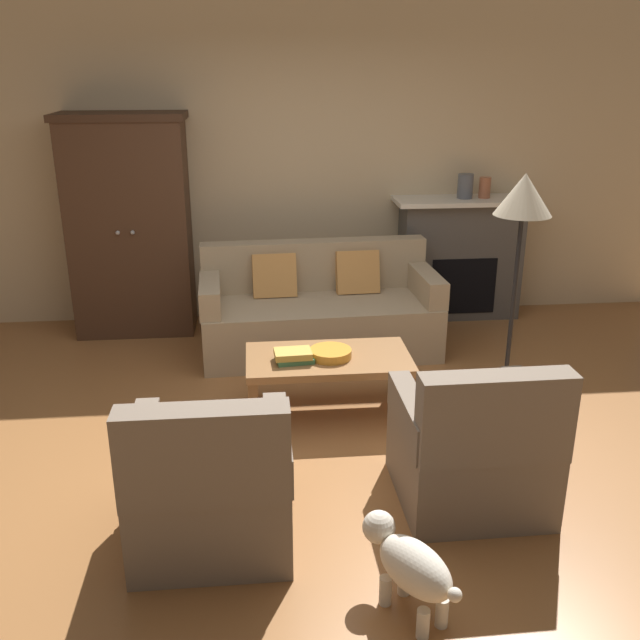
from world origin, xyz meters
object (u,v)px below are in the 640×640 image
couch (319,313)px  dog (410,564)px  armoire (130,226)px  coffee_table (328,363)px  fireplace (460,257)px  mantel_vase_terracotta (485,188)px  armchair_near_left (211,488)px  armchair_near_right (473,451)px  floor_lamp (523,209)px  book_stack (294,356)px  mantel_vase_slate (465,186)px  fruit_bowl (331,353)px

couch → dog: couch is taller
armoire → coffee_table: bearing=-49.4°
fireplace → mantel_vase_terracotta: bearing=-5.7°
coffee_table → armchair_near_left: (-0.72, -1.33, -0.05)m
armchair_near_right → coffee_table: bearing=120.6°
floor_lamp → couch: bearing=132.4°
armoire → armchair_near_right: armoire is taller
fireplace → book_stack: (-1.66, -1.92, -0.11)m
fireplace → dog: 3.96m
fireplace → armoire: bearing=-178.5°
armchair_near_right → mantel_vase_terracotta: bearing=72.2°
fireplace → book_stack: bearing=-130.9°
couch → mantel_vase_slate: (1.38, 0.68, 0.91)m
armchair_near_left → fireplace: bearing=56.0°
armoire → floor_lamp: (2.72, -1.88, 0.46)m
fireplace → coffee_table: bearing=-127.6°
book_stack → armchair_near_right: (0.89, -1.05, -0.14)m
dog → fireplace: bearing=71.1°
couch → mantel_vase_terracotta: size_ratio=10.62×
book_stack → armchair_near_left: (-0.49, -1.26, -0.14)m
armoire → armchair_near_left: 3.27m
armoire → couch: (1.57, -0.62, -0.63)m
couch → dog: (0.10, -3.04, -0.07)m
book_stack → floor_lamp: (1.44, -0.04, 0.95)m
armoire → couch: armoire is taller
armchair_near_right → armchair_near_left: bearing=-171.3°
fruit_bowl → armchair_near_right: 1.28m
fireplace → coffee_table: 2.35m
fruit_bowl → floor_lamp: bearing=-4.0°
fruit_bowl → armchair_near_right: bearing=-59.4°
armoire → floor_lamp: bearing=-34.7°
mantel_vase_slate → armchair_near_right: mantel_vase_slate is taller
armchair_near_right → dog: (-0.51, -0.77, -0.07)m
mantel_vase_terracotta → floor_lamp: size_ratio=0.11×
fruit_bowl → armchair_near_left: armchair_near_left is taller
armchair_near_right → mantel_vase_slate: bearing=75.4°
couch → armchair_near_right: 2.35m
armoire → book_stack: (1.29, -1.84, -0.49)m
mantel_vase_terracotta → armchair_near_right: mantel_vase_terracotta is taller
armoire → fruit_bowl: (1.53, -1.80, -0.50)m
fruit_bowl → dog: bearing=-85.9°
armoire → couch: 1.80m
mantel_vase_terracotta → armchair_near_left: bearing=-126.4°
book_stack → coffee_table: bearing=15.1°
mantel_vase_terracotta → armchair_near_left: (-2.33, -3.16, -0.90)m
dog → couch: bearing=91.9°
fruit_bowl → couch: bearing=88.3°
coffee_table → armchair_near_right: bearing=-59.4°
armoire → armchair_near_left: (0.80, -3.10, -0.63)m
dog → armoire: bearing=114.5°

